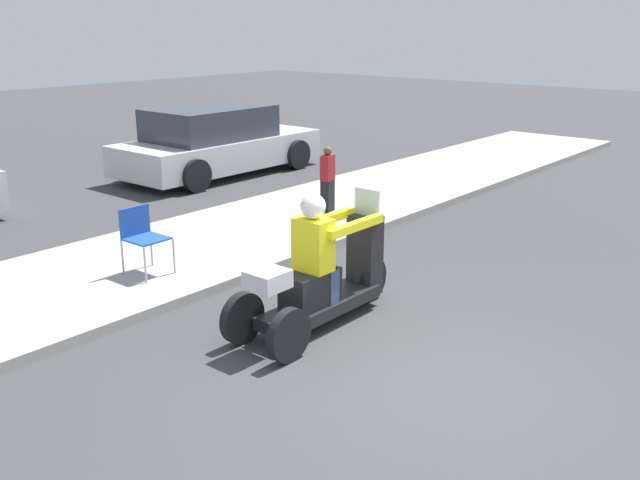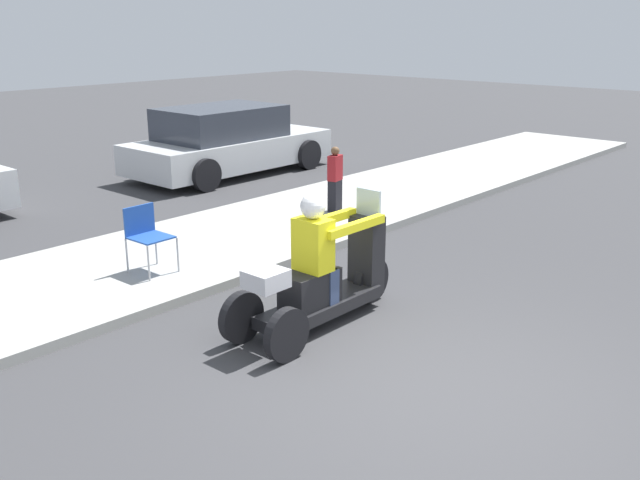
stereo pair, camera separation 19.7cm
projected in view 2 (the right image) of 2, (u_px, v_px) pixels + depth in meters
name	position (u px, v px, depth m)	size (l,w,h in m)	color
ground_plane	(432.00, 390.00, 6.29)	(60.00, 60.00, 0.00)	#38383A
sidewalk_strip	(131.00, 268.00, 9.19)	(28.00, 2.80, 0.12)	#9E9E99
motorcycle_trike	(321.00, 279.00, 7.49)	(2.26, 0.73, 1.46)	black
spectator_near_curb	(335.00, 180.00, 11.56)	(0.28, 0.20, 1.07)	black
folding_chair_set_back	(146.00, 232.00, 8.79)	(0.47, 0.47, 0.82)	#A5A8AD
parked_car_lot_left	(227.00, 142.00, 14.95)	(4.44, 2.05, 1.43)	silver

